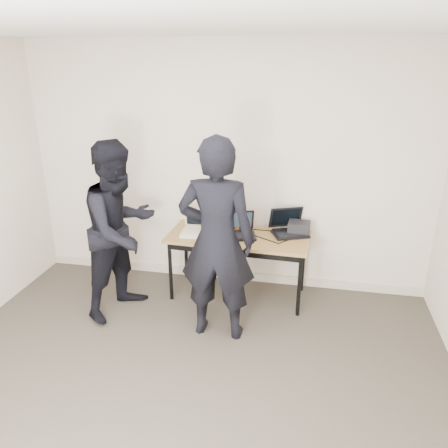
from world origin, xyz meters
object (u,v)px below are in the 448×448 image
(leather_satchel, at_px, (226,216))
(person_observer, at_px, (121,230))
(person_typist, at_px, (217,241))
(laptop_right, at_px, (288,228))
(desk, at_px, (238,241))
(laptop_center, at_px, (240,230))
(equipment_box, at_px, (299,228))
(laptop_beige, at_px, (197,229))

(leather_satchel, height_order, person_observer, person_observer)
(person_typist, bearing_deg, leather_satchel, -84.26)
(laptop_right, bearing_deg, desk, 177.03)
(leather_satchel, xyz_separation_m, person_typist, (0.10, -0.95, 0.11))
(laptop_center, height_order, equipment_box, laptop_center)
(leather_satchel, xyz_separation_m, equipment_box, (0.81, -0.04, -0.06))
(laptop_center, distance_m, laptop_right, 0.53)
(laptop_center, xyz_separation_m, person_typist, (-0.09, -0.75, 0.18))
(desk, relative_size, person_observer, 0.85)
(desk, height_order, person_observer, person_observer)
(person_typist, relative_size, person_observer, 1.07)
(laptop_right, xyz_separation_m, equipment_box, (0.11, 0.01, 0.01))
(leather_satchel, height_order, person_typist, person_typist)
(equipment_box, distance_m, person_observer, 1.87)
(leather_satchel, xyz_separation_m, person_observer, (-0.93, -0.71, 0.05))
(laptop_beige, xyz_separation_m, equipment_box, (1.08, 0.21, 0.02))
(laptop_center, relative_size, person_typist, 0.21)
(laptop_center, bearing_deg, person_typist, -111.73)
(laptop_center, relative_size, laptop_right, 0.84)
(laptop_right, distance_m, equipment_box, 0.11)
(laptop_center, bearing_deg, desk, -128.12)
(laptop_beige, relative_size, person_observer, 0.18)
(desk, relative_size, laptop_beige, 4.76)
(leather_satchel, distance_m, person_observer, 1.17)
(laptop_beige, xyz_separation_m, laptop_center, (0.46, 0.04, 0.01))
(laptop_beige, xyz_separation_m, person_typist, (0.37, -0.71, 0.19))
(desk, xyz_separation_m, leather_satchel, (-0.18, 0.23, 0.19))
(desk, distance_m, equipment_box, 0.67)
(laptop_center, xyz_separation_m, person_observer, (-1.12, -0.51, 0.12))
(laptop_center, bearing_deg, leather_satchel, 118.31)
(desk, bearing_deg, person_observer, -153.70)
(laptop_center, bearing_deg, equipment_box, 0.12)
(laptop_center, xyz_separation_m, equipment_box, (0.62, 0.17, 0.01))
(desk, height_order, person_typist, person_typist)
(leather_satchel, distance_m, equipment_box, 0.81)
(equipment_box, height_order, person_observer, person_observer)
(laptop_beige, relative_size, person_typist, 0.17)
(leather_satchel, height_order, equipment_box, leather_satchel)
(person_observer, bearing_deg, equipment_box, -45.03)
(desk, xyz_separation_m, person_typist, (-0.08, -0.72, 0.30))
(laptop_beige, height_order, person_typist, person_typist)
(person_typist, bearing_deg, laptop_center, -97.14)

